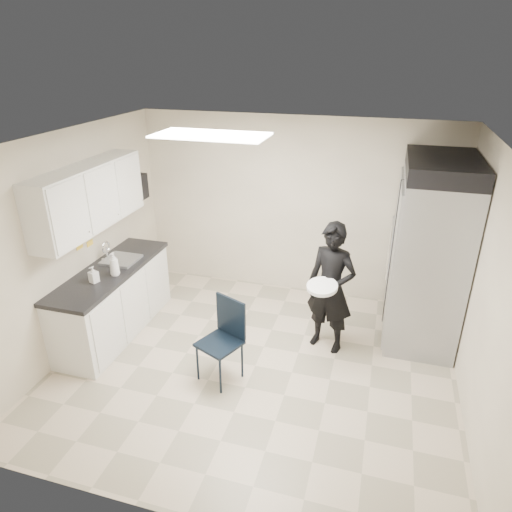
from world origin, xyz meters
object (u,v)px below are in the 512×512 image
(lower_counter, at_px, (114,302))
(folding_chair, at_px, (219,344))
(commercial_fridge, at_px, (428,259))
(man_tuxedo, at_px, (331,288))

(lower_counter, xyz_separation_m, folding_chair, (1.63, -0.51, 0.03))
(commercial_fridge, bearing_deg, folding_chair, -143.55)
(commercial_fridge, distance_m, folding_chair, 2.73)
(folding_chair, xyz_separation_m, man_tuxedo, (1.06, 0.95, 0.35))
(folding_chair, bearing_deg, man_tuxedo, 65.59)
(lower_counter, relative_size, folding_chair, 2.05)
(lower_counter, xyz_separation_m, commercial_fridge, (3.78, 1.07, 0.62))
(folding_chair, distance_m, man_tuxedo, 1.47)
(commercial_fridge, distance_m, man_tuxedo, 1.28)
(commercial_fridge, xyz_separation_m, man_tuxedo, (-1.08, -0.63, -0.23))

